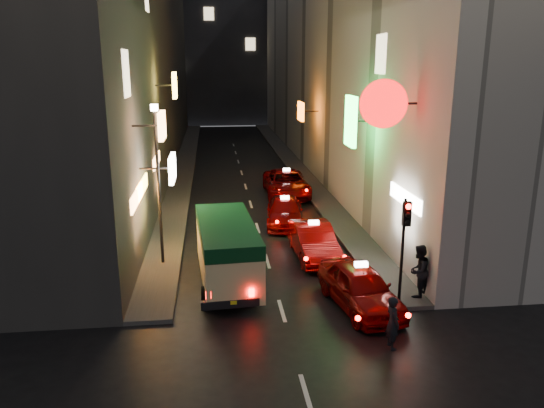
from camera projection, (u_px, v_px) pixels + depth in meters
name	position (u px, v px, depth m)	size (l,w,h in m)	color
building_left	(128.00, 46.00, 38.60)	(7.38, 52.00, 18.00)	#343230
building_right	(342.00, 47.00, 40.36)	(8.02, 52.00, 18.00)	beige
building_far	(225.00, 37.00, 69.67)	(30.00, 10.00, 22.00)	#333338
sidewalk_left	(185.00, 165.00, 41.33)	(1.50, 52.00, 0.15)	#44423F
sidewalk_right	(293.00, 163.00, 42.27)	(1.50, 52.00, 0.15)	#44423F
minibus	(227.00, 246.00, 19.09)	(2.30, 5.59, 2.35)	beige
taxi_near	(360.00, 284.00, 17.39)	(3.02, 5.54, 1.84)	#700302
taxi_second	(313.00, 238.00, 21.93)	(2.28, 5.26, 1.82)	#700302
taxi_third	(285.00, 209.00, 26.50)	(2.48, 4.87, 1.66)	#700302
taxi_far	(286.00, 181.00, 32.11)	(2.34, 5.58, 1.94)	#700302
pedestrian_crossing	(393.00, 319.00, 14.89)	(0.58, 0.38, 1.77)	black
pedestrian_sidewalk	(419.00, 268.00, 17.85)	(0.78, 0.49, 2.07)	black
traffic_light	(405.00, 229.00, 17.07)	(0.26, 0.43, 3.50)	black
lamp_post	(158.00, 175.00, 20.25)	(0.28, 0.28, 6.22)	black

